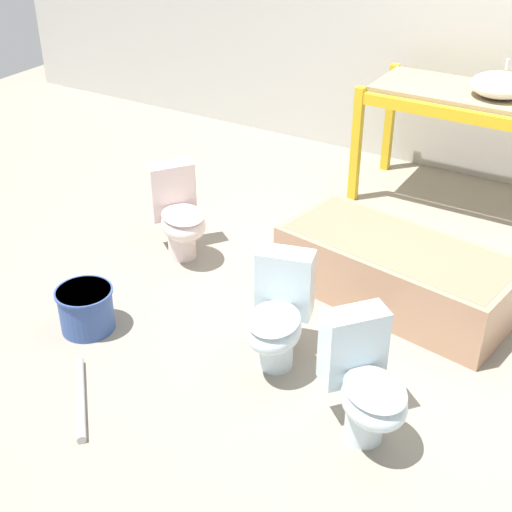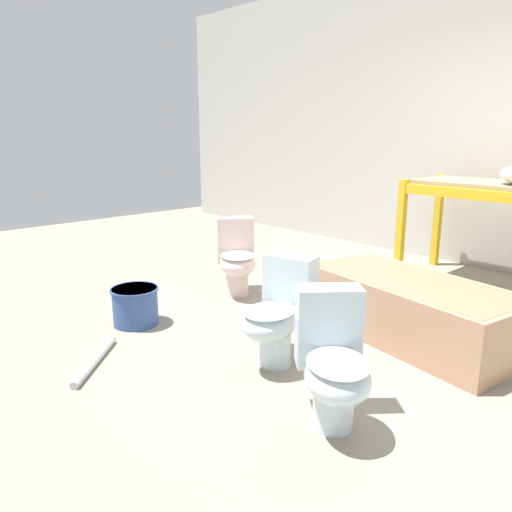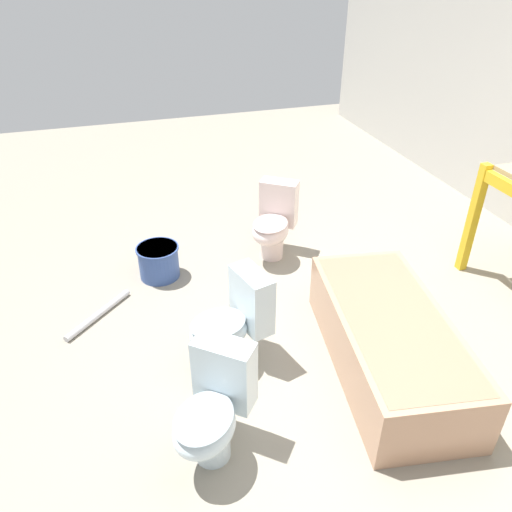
# 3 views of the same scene
# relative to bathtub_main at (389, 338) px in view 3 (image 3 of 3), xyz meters

# --- Properties ---
(ground_plane) EXTENTS (12.00, 12.00, 0.00)m
(ground_plane) POSITION_rel_bathtub_main_xyz_m (-0.03, 0.04, -0.24)
(ground_plane) COLOR gray
(bathtub_main) EXTENTS (1.61, 0.92, 0.42)m
(bathtub_main) POSITION_rel_bathtub_main_xyz_m (0.00, 0.00, 0.00)
(bathtub_main) COLOR tan
(bathtub_main) RESTS_ON ground_plane
(toilet_near) EXTENTS (0.61, 0.57, 0.66)m
(toilet_near) POSITION_rel_bathtub_main_xyz_m (-1.56, -0.26, 0.09)
(toilet_near) COLOR silver
(toilet_near) RESTS_ON ground_plane
(toilet_far) EXTENTS (0.61, 0.58, 0.66)m
(toilet_far) POSITION_rel_bathtub_main_xyz_m (0.31, -1.25, 0.09)
(toilet_far) COLOR silver
(toilet_far) RESTS_ON ground_plane
(toilet_extra) EXTENTS (0.45, 0.59, 0.66)m
(toilet_extra) POSITION_rel_bathtub_main_xyz_m (-0.34, -0.97, 0.09)
(toilet_extra) COLOR silver
(toilet_extra) RESTS_ON ground_plane
(bucket_white) EXTENTS (0.36, 0.36, 0.28)m
(bucket_white) POSITION_rel_bathtub_main_xyz_m (-1.52, -1.30, -0.09)
(bucket_white) COLOR #334C8C
(bucket_white) RESTS_ON ground_plane
(loose_pipe) EXTENTS (0.49, 0.51, 0.05)m
(loose_pipe) POSITION_rel_bathtub_main_xyz_m (-1.10, -1.82, -0.22)
(loose_pipe) COLOR #B7B7BC
(loose_pipe) RESTS_ON ground_plane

